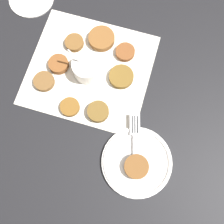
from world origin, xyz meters
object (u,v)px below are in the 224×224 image
at_px(sauce_bowl, 87,68).
at_px(fritter_on_plate, 136,167).
at_px(fork, 135,136).
at_px(serving_plate, 137,162).

relative_size(sauce_bowl, fritter_on_plate, 1.54).
bearing_deg(fork, sauce_bowl, -39.45).
height_order(serving_plate, fritter_on_plate, fritter_on_plate).
bearing_deg(fritter_on_plate, fork, -73.13).
bearing_deg(sauce_bowl, serving_plate, 133.69).
bearing_deg(fritter_on_plate, serving_plate, -86.77).
bearing_deg(fork, serving_plate, 109.58).
height_order(sauce_bowl, fork, sauce_bowl).
height_order(sauce_bowl, fritter_on_plate, sauce_bowl).
relative_size(serving_plate, fork, 1.19).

